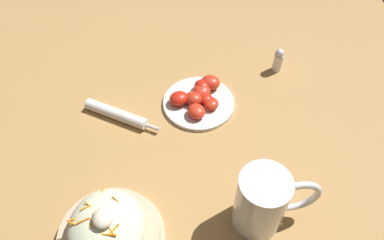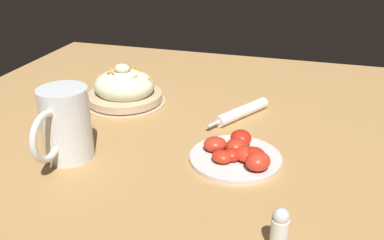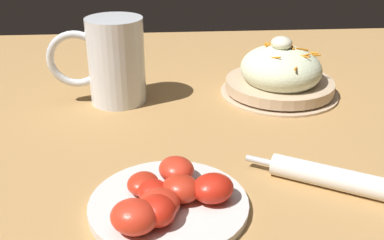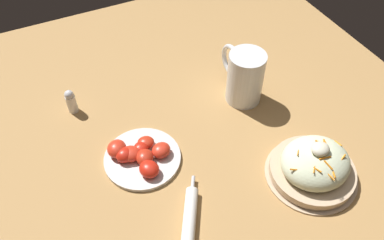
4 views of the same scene
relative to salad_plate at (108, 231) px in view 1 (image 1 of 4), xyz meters
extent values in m
plane|color=#B2844C|center=(0.25, -0.20, -0.04)|extent=(1.43, 1.43, 0.00)
cylinder|color=#D1B28E|center=(0.00, 0.00, -0.03)|extent=(0.22, 0.22, 0.01)
cylinder|color=#D1B28E|center=(0.00, 0.00, -0.02)|extent=(0.20, 0.20, 0.02)
ellipsoid|color=beige|center=(0.00, 0.00, 0.01)|extent=(0.16, 0.15, 0.08)
cylinder|color=orange|center=(-0.02, -0.02, 0.05)|extent=(0.02, 0.02, 0.01)
cylinder|color=orange|center=(0.03, 0.03, 0.05)|extent=(0.01, 0.02, 0.00)
cylinder|color=orange|center=(0.00, 0.05, 0.04)|extent=(0.01, 0.02, 0.00)
cylinder|color=orange|center=(0.01, 0.05, 0.04)|extent=(0.01, 0.03, 0.00)
cylinder|color=orange|center=(0.00, 0.03, 0.05)|extent=(0.01, 0.03, 0.01)
cylinder|color=orange|center=(0.00, 0.02, 0.05)|extent=(0.03, 0.01, 0.01)
cylinder|color=orange|center=(-0.02, -0.02, 0.05)|extent=(0.02, 0.01, 0.00)
cylinder|color=orange|center=(0.07, 0.01, 0.04)|extent=(0.02, 0.01, 0.01)
cylinder|color=orange|center=(0.03, 0.03, 0.05)|extent=(0.02, 0.02, 0.00)
cylinder|color=orange|center=(-0.03, -0.01, 0.05)|extent=(0.01, 0.03, 0.01)
cylinder|color=orange|center=(0.04, -0.02, 0.05)|extent=(0.02, 0.02, 0.01)
ellipsoid|color=#EFEACC|center=(0.00, 0.00, 0.06)|extent=(0.04, 0.04, 0.02)
cylinder|color=white|center=(0.01, -0.29, 0.04)|extent=(0.10, 0.10, 0.15)
cylinder|color=gold|center=(0.01, -0.29, 0.02)|extent=(0.09, 0.09, 0.11)
cylinder|color=white|center=(0.01, -0.29, 0.08)|extent=(0.09, 0.09, 0.01)
torus|color=white|center=(0.01, -0.36, 0.04)|extent=(0.02, 0.10, 0.10)
cylinder|color=white|center=(0.32, 0.00, -0.02)|extent=(0.11, 0.16, 0.03)
cylinder|color=silver|center=(0.26, -0.09, -0.02)|extent=(0.03, 0.04, 0.01)
cylinder|color=silver|center=(0.34, -0.22, -0.03)|extent=(0.19, 0.19, 0.01)
ellipsoid|color=red|center=(0.32, -0.24, -0.01)|extent=(0.05, 0.05, 0.02)
ellipsoid|color=red|center=(0.34, -0.20, -0.01)|extent=(0.06, 0.06, 0.03)
ellipsoid|color=red|center=(0.38, -0.23, -0.01)|extent=(0.05, 0.05, 0.03)
ellipsoid|color=red|center=(0.34, -0.16, -0.01)|extent=(0.06, 0.06, 0.03)
ellipsoid|color=red|center=(0.39, -0.25, -0.01)|extent=(0.06, 0.07, 0.03)
ellipsoid|color=red|center=(0.37, -0.23, -0.01)|extent=(0.06, 0.06, 0.03)
ellipsoid|color=red|center=(0.30, -0.20, -0.01)|extent=(0.06, 0.06, 0.03)
ellipsoid|color=red|center=(0.34, -0.23, -0.01)|extent=(0.05, 0.05, 0.02)
cylinder|color=white|center=(0.45, -0.45, -0.01)|extent=(0.03, 0.03, 0.05)
sphere|color=silver|center=(0.45, -0.45, 0.02)|extent=(0.03, 0.03, 0.03)
camera|label=1|loc=(-0.29, -0.13, 0.67)|focal=33.91mm
camera|label=2|loc=(0.47, -0.95, 0.40)|focal=39.64mm
camera|label=3|loc=(0.79, -0.22, 0.29)|focal=43.39mm
camera|label=4|loc=(0.48, 0.35, 0.73)|focal=36.47mm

